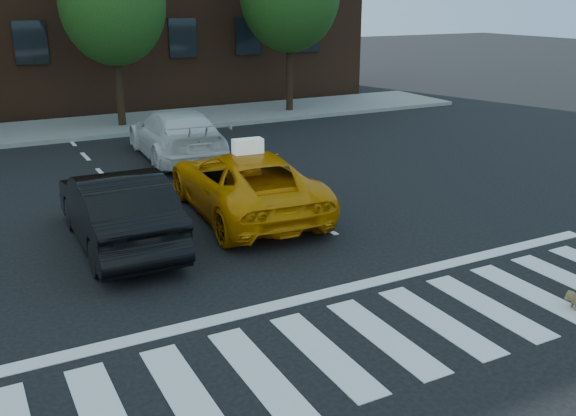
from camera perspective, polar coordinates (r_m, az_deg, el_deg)
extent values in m
plane|color=black|center=(9.52, 8.55, -11.25)|extent=(120.00, 120.00, 0.00)
cube|color=silver|center=(9.52, 8.55, -11.22)|extent=(13.00, 2.40, 0.01)
cube|color=silver|center=(10.69, 3.46, -7.56)|extent=(12.00, 0.30, 0.01)
cube|color=slate|center=(25.03, -15.88, 7.06)|extent=(30.00, 4.00, 0.15)
cylinder|color=black|center=(24.40, -14.81, 10.93)|extent=(0.28, 0.28, 3.55)
ellipsoid|color=#133D10|center=(24.23, -15.33, 17.09)|extent=(3.69, 3.69, 4.25)
cylinder|color=black|center=(26.86, 0.14, 12.46)|extent=(0.28, 0.28, 3.85)
imported|color=orange|center=(14.31, -3.86, 2.25)|extent=(2.75, 5.31, 1.43)
imported|color=black|center=(12.85, -14.90, -0.05)|extent=(1.67, 4.59, 1.50)
imported|color=silver|center=(19.53, -9.90, 6.47)|extent=(2.40, 5.25, 1.49)
sphere|color=#966E4C|center=(10.97, 23.86, -7.18)|extent=(0.21, 0.21, 0.17)
sphere|color=#966E4C|center=(10.95, 23.55, -7.37)|extent=(0.10, 0.10, 0.08)
sphere|color=#966E4C|center=(10.99, 23.74, -6.84)|extent=(0.07, 0.07, 0.06)
sphere|color=#966E4C|center=(10.91, 24.05, -7.07)|extent=(0.07, 0.07, 0.06)
cylinder|color=#966E4C|center=(11.05, 24.22, -8.08)|extent=(0.05, 0.05, 0.11)
cylinder|color=#966E4C|center=(11.12, 23.93, -7.87)|extent=(0.05, 0.05, 0.11)
cube|color=white|center=(13.92, -3.60, 5.52)|extent=(0.67, 0.33, 0.32)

